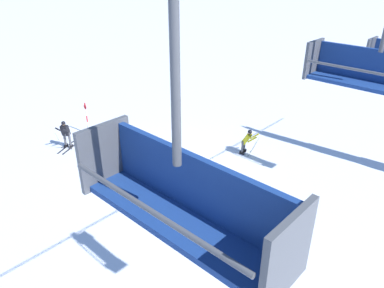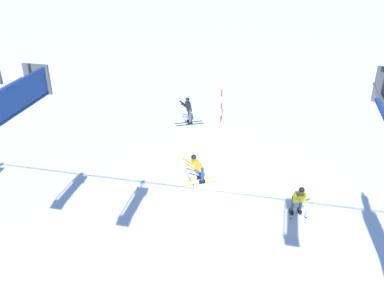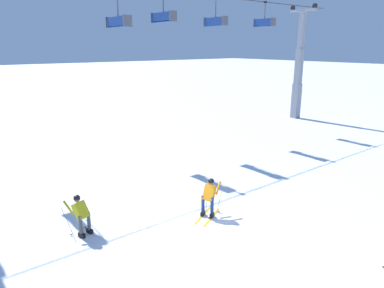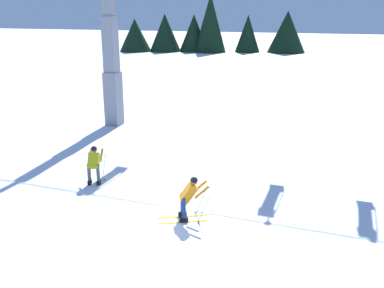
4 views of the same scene
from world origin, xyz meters
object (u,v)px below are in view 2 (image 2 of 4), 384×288
Objects in this scene: skier_distant_uphill at (188,109)px; chairlift_seat_second at (8,98)px; trail_marker_pole at (221,105)px; skier_carving_main at (197,166)px; skier_distant_downhill at (299,199)px.

chairlift_seat_second is at bearing 91.60° from skier_distant_uphill.
skier_distant_uphill is at bearing 21.20° from trail_marker_pole.
skier_carving_main is 6.65m from skier_distant_uphill.
skier_distant_downhill is (-4.62, 8.75, -0.26)m from trail_marker_pole.
skier_distant_uphill reaches higher than skier_distant_downhill.
trail_marker_pole is at bearing -62.16° from skier_distant_downhill.
chairlift_seat_second is 18.54m from trail_marker_pole.
skier_carving_main is at bearing 89.97° from trail_marker_pole.
skier_carving_main is 1.02× the size of skier_distant_uphill.
skier_carving_main is 0.85× the size of trail_marker_pole.
trail_marker_pole is 1.20× the size of skier_distant_uphill.
skier_distant_downhill is (-4.62, 1.64, -0.01)m from skier_carving_main.
chairlift_seat_second reaches higher than skier_carving_main.
chairlift_seat_second is at bearing 81.87° from skier_carving_main.
trail_marker_pole reaches higher than skier_carving_main.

